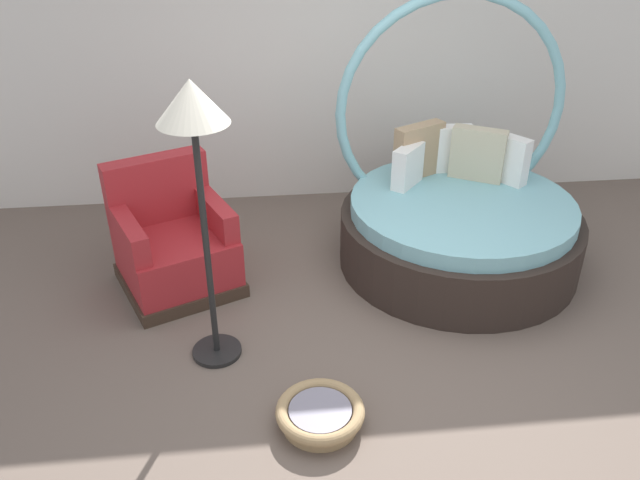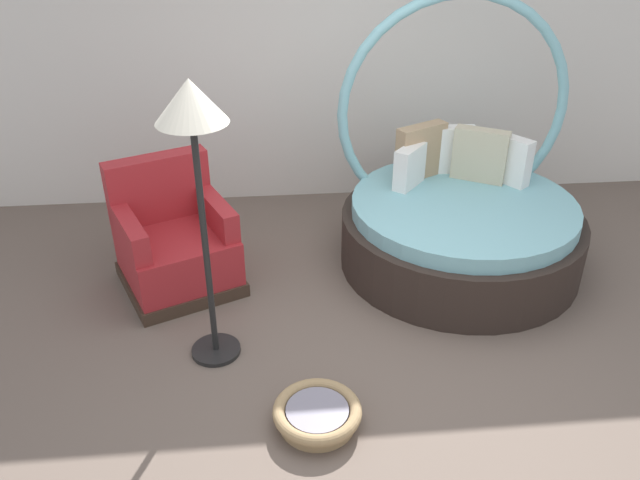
{
  "view_description": "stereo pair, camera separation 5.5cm",
  "coord_description": "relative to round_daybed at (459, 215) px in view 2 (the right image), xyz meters",
  "views": [
    {
      "loc": [
        -0.69,
        -3.16,
        2.76
      ],
      "look_at": [
        -0.29,
        0.62,
        0.55
      ],
      "focal_mm": 36.01,
      "sensor_mm": 36.0,
      "label": 1
    },
    {
      "loc": [
        -0.64,
        -3.16,
        2.76
      ],
      "look_at": [
        -0.29,
        0.62,
        0.55
      ],
      "focal_mm": 36.01,
      "sensor_mm": 36.0,
      "label": 2
    }
  ],
  "objects": [
    {
      "name": "floor_lamp",
      "position": [
        -1.88,
        -1.01,
        1.14
      ],
      "size": [
        0.4,
        0.4,
        1.82
      ],
      "color": "black",
      "rests_on": "ground_plane"
    },
    {
      "name": "ground_plane",
      "position": [
        -0.86,
        -1.18,
        -0.4
      ],
      "size": [
        8.0,
        8.0,
        0.02
      ],
      "primitive_type": "cube",
      "color": "#66564C"
    },
    {
      "name": "round_daybed",
      "position": [
        0.0,
        0.0,
        0.0
      ],
      "size": [
        1.87,
        1.87,
        2.02
      ],
      "color": "#2D231E",
      "rests_on": "ground_plane"
    },
    {
      "name": "back_wall",
      "position": [
        -0.86,
        1.35,
        1.06
      ],
      "size": [
        8.0,
        0.12,
        2.91
      ],
      "primitive_type": "cube",
      "color": "silver",
      "rests_on": "ground_plane"
    },
    {
      "name": "red_armchair",
      "position": [
        -2.21,
        -0.14,
        -0.06
      ],
      "size": [
        1.05,
        1.05,
        0.94
      ],
      "color": "#38281E",
      "rests_on": "ground_plane"
    },
    {
      "name": "pet_basket",
      "position": [
        -1.27,
        -1.7,
        -0.32
      ],
      "size": [
        0.51,
        0.51,
        0.13
      ],
      "color": "#9E7F56",
      "rests_on": "ground_plane"
    }
  ]
}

